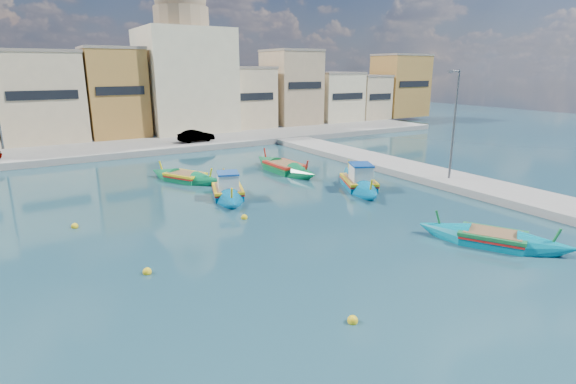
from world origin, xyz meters
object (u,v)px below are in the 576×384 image
object	(u,v)px
quay_street_lamp	(454,124)
luzzu_cyan_mid	(284,168)
church_block	(184,65)
luzzu_cyan_south	(492,240)
luzzu_green	(185,178)
luzzu_turquoise_cabin	(359,183)
luzzu_blue_cabin	(228,192)

from	to	relation	value
quay_street_lamp	luzzu_cyan_mid	world-z (taller)	quay_street_lamp
church_block	luzzu_cyan_south	world-z (taller)	church_block
quay_street_lamp	luzzu_green	size ratio (longest dim) A/B	1.16
luzzu_green	luzzu_cyan_south	size ratio (longest dim) A/B	0.97
quay_street_lamp	church_block	bearing A→B (deg)	102.35
luzzu_cyan_south	luzzu_turquoise_cabin	bearing A→B (deg)	82.91
quay_street_lamp	luzzu_green	xyz separation A→B (m)	(-15.72, 10.89, -4.10)
luzzu_cyan_mid	luzzu_cyan_south	size ratio (longest dim) A/B	1.22
luzzu_turquoise_cabin	luzzu_blue_cabin	xyz separation A→B (m)	(-8.74, 2.68, -0.02)
church_block	luzzu_cyan_south	distance (m)	43.50
luzzu_blue_cabin	luzzu_cyan_south	size ratio (longest dim) A/B	1.06
luzzu_cyan_mid	church_block	bearing A→B (deg)	89.11
luzzu_green	luzzu_turquoise_cabin	bearing A→B (deg)	-40.14
luzzu_green	luzzu_cyan_south	xyz separation A→B (m)	(8.29, -19.62, 0.01)
luzzu_blue_cabin	luzzu_cyan_mid	size ratio (longest dim) A/B	0.87
luzzu_blue_cabin	luzzu_cyan_south	world-z (taller)	luzzu_blue_cabin
luzzu_cyan_mid	quay_street_lamp	bearing A→B (deg)	-51.36
luzzu_cyan_mid	luzzu_green	size ratio (longest dim) A/B	1.26
luzzu_cyan_mid	luzzu_green	bearing A→B (deg)	171.98
luzzu_turquoise_cabin	luzzu_blue_cabin	world-z (taller)	luzzu_turquoise_cabin
quay_street_lamp	luzzu_turquoise_cabin	world-z (taller)	quay_street_lamp
luzzu_turquoise_cabin	luzzu_green	distance (m)	12.71
luzzu_cyan_mid	luzzu_cyan_south	distance (m)	18.51
quay_street_lamp	luzzu_cyan_south	size ratio (longest dim) A/B	1.12
luzzu_blue_cabin	luzzu_turquoise_cabin	bearing A→B (deg)	-17.07
luzzu_cyan_mid	luzzu_cyan_south	bearing A→B (deg)	-88.78
luzzu_green	quay_street_lamp	bearing A→B (deg)	-34.72
church_block	luzzu_cyan_mid	world-z (taller)	church_block
luzzu_blue_cabin	luzzu_cyan_south	bearing A→B (deg)	-62.59
luzzu_turquoise_cabin	church_block	bearing A→B (deg)	92.63
church_block	luzzu_turquoise_cabin	size ratio (longest dim) A/B	2.21
luzzu_turquoise_cabin	luzzu_cyan_mid	xyz separation A→B (m)	(-1.82, 7.08, -0.07)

